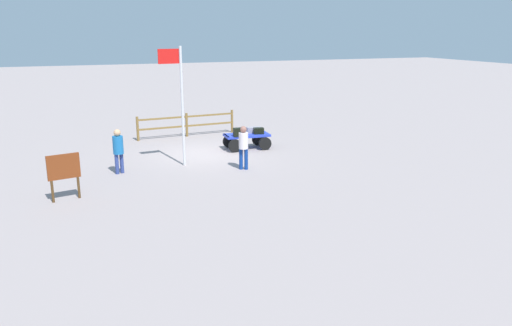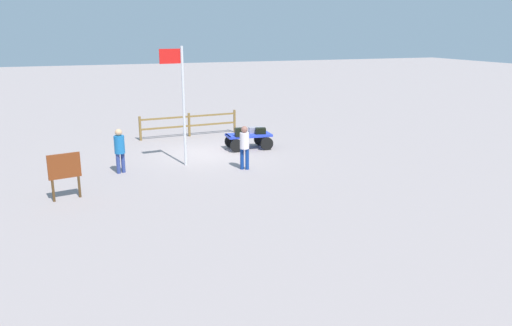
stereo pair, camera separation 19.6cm
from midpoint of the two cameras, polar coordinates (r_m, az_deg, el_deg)
name	(u,v)px [view 1 (the left image)]	position (r m, az deg, el deg)	size (l,w,h in m)	color
ground_plane	(207,153)	(21.82, -5.81, 1.08)	(120.00, 120.00, 0.00)	gray
luggage_cart	(246,139)	(22.47, -1.34, 2.78)	(2.01, 1.14, 0.67)	#263CC1
suitcase_olive	(254,130)	(22.70, -0.48, 3.76)	(0.68, 0.47, 0.25)	gray
suitcase_tan	(239,132)	(21.94, -2.24, 3.50)	(0.48, 0.34, 0.36)	black
suitcase_grey	(259,131)	(22.45, 0.05, 3.65)	(0.50, 0.39, 0.27)	black
worker_lead	(243,144)	(19.02, -1.72, 2.15)	(0.48, 0.48, 1.67)	navy
worker_trailing	(118,147)	(19.17, -15.58, 1.70)	(0.50, 0.50, 1.66)	navy
flagpole	(179,96)	(19.49, -8.93, 7.45)	(0.90, 0.11, 4.58)	silver
signboard	(64,170)	(16.66, -21.19, -0.78)	(0.97, 0.27, 1.48)	#4C3319
wooden_fence	(187,123)	(25.32, -8.06, 4.50)	(4.97, 0.48, 1.17)	brown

